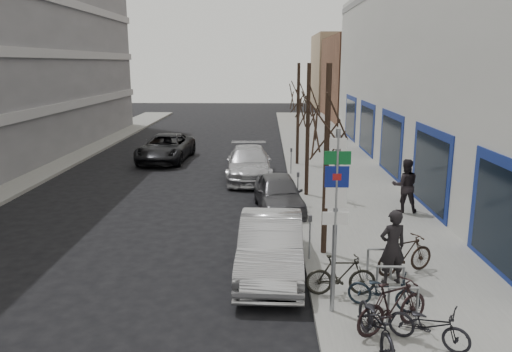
{
  "coord_description": "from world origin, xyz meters",
  "views": [
    {
      "loc": [
        0.94,
        -10.12,
        5.51
      ],
      "look_at": [
        0.61,
        5.28,
        2.0
      ],
      "focal_mm": 35.0,
      "sensor_mm": 36.0,
      "label": 1
    }
  ],
  "objects_px": {
    "bike_far_curb": "(429,322)",
    "pedestrian_near": "(392,247)",
    "tree_far": "(298,90)",
    "pedestrian_far": "(405,185)",
    "bike_rack": "(390,279)",
    "parked_car_front": "(271,246)",
    "highway_sign_pole": "(336,211)",
    "bike_mid_curb": "(384,288)",
    "bike_far_inner": "(405,254)",
    "bike_near_right": "(393,305)",
    "tree_near": "(328,116)",
    "meter_back": "(291,158)",
    "parked_car_mid": "(279,193)",
    "bike_near_left": "(377,320)",
    "lane_car": "(166,148)",
    "parked_car_back": "(249,163)",
    "tree_mid": "(308,99)",
    "meter_mid": "(298,185)",
    "meter_front": "(310,233)",
    "bike_mid_inner": "(341,275)"
  },
  "relations": [
    {
      "from": "tree_near",
      "to": "meter_back",
      "type": "height_order",
      "value": "tree_near"
    },
    {
      "from": "meter_mid",
      "to": "meter_front",
      "type": "bearing_deg",
      "value": -90.0
    },
    {
      "from": "tree_near",
      "to": "parked_car_back",
      "type": "distance_m",
      "value": 10.79
    },
    {
      "from": "parked_car_front",
      "to": "tree_far",
      "type": "bearing_deg",
      "value": 85.57
    },
    {
      "from": "tree_far",
      "to": "meter_front",
      "type": "height_order",
      "value": "tree_far"
    },
    {
      "from": "bike_far_inner",
      "to": "bike_near_right",
      "type": "bearing_deg",
      "value": 135.39
    },
    {
      "from": "pedestrian_near",
      "to": "bike_mid_curb",
      "type": "bearing_deg",
      "value": 55.67
    },
    {
      "from": "meter_mid",
      "to": "bike_mid_inner",
      "type": "relative_size",
      "value": 0.76
    },
    {
      "from": "meter_front",
      "to": "parked_car_front",
      "type": "distance_m",
      "value": 1.29
    },
    {
      "from": "bike_near_left",
      "to": "parked_car_back",
      "type": "distance_m",
      "value": 15.19
    },
    {
      "from": "bike_far_curb",
      "to": "pedestrian_near",
      "type": "height_order",
      "value": "pedestrian_near"
    },
    {
      "from": "tree_mid",
      "to": "bike_far_inner",
      "type": "distance_m",
      "value": 8.86
    },
    {
      "from": "bike_far_inner",
      "to": "parked_car_back",
      "type": "xyz_separation_m",
      "value": [
        -4.45,
        11.39,
        0.08
      ]
    },
    {
      "from": "meter_mid",
      "to": "tree_mid",
      "type": "bearing_deg",
      "value": 73.3
    },
    {
      "from": "lane_car",
      "to": "pedestrian_far",
      "type": "xyz_separation_m",
      "value": [
        10.82,
        -10.25,
        0.39
      ]
    },
    {
      "from": "bike_mid_curb",
      "to": "lane_car",
      "type": "relative_size",
      "value": 0.29
    },
    {
      "from": "bike_far_curb",
      "to": "pedestrian_far",
      "type": "distance_m",
      "value": 9.15
    },
    {
      "from": "bike_rack",
      "to": "pedestrian_far",
      "type": "xyz_separation_m",
      "value": [
        2.2,
        7.03,
        0.49
      ]
    },
    {
      "from": "pedestrian_far",
      "to": "bike_rack",
      "type": "bearing_deg",
      "value": 76.17
    },
    {
      "from": "parked_car_front",
      "to": "lane_car",
      "type": "relative_size",
      "value": 0.86
    },
    {
      "from": "tree_near",
      "to": "lane_car",
      "type": "relative_size",
      "value": 1.01
    },
    {
      "from": "highway_sign_pole",
      "to": "tree_far",
      "type": "xyz_separation_m",
      "value": [
        0.2,
        16.51,
        1.65
      ]
    },
    {
      "from": "tree_far",
      "to": "bike_mid_curb",
      "type": "bearing_deg",
      "value": -86.67
    },
    {
      "from": "parked_car_back",
      "to": "meter_mid",
      "type": "bearing_deg",
      "value": -69.78
    },
    {
      "from": "bike_near_right",
      "to": "pedestrian_far",
      "type": "relative_size",
      "value": 0.92
    },
    {
      "from": "bike_mid_curb",
      "to": "parked_car_mid",
      "type": "xyz_separation_m",
      "value": [
        -2.15,
        7.96,
        0.06
      ]
    },
    {
      "from": "bike_rack",
      "to": "tree_near",
      "type": "bearing_deg",
      "value": 112.48
    },
    {
      "from": "highway_sign_pole",
      "to": "bike_mid_curb",
      "type": "xyz_separation_m",
      "value": [
        1.15,
        0.16,
        -1.82
      ]
    },
    {
      "from": "tree_mid",
      "to": "tree_far",
      "type": "distance_m",
      "value": 6.5
    },
    {
      "from": "highway_sign_pole",
      "to": "meter_back",
      "type": "height_order",
      "value": "highway_sign_pole"
    },
    {
      "from": "bike_near_left",
      "to": "bike_near_right",
      "type": "xyz_separation_m",
      "value": [
        0.46,
        0.64,
        -0.02
      ]
    },
    {
      "from": "tree_far",
      "to": "pedestrian_near",
      "type": "height_order",
      "value": "tree_far"
    },
    {
      "from": "parked_car_front",
      "to": "tree_near",
      "type": "bearing_deg",
      "value": 39.21
    },
    {
      "from": "bike_rack",
      "to": "tree_mid",
      "type": "height_order",
      "value": "tree_mid"
    },
    {
      "from": "bike_near_right",
      "to": "parked_car_mid",
      "type": "xyz_separation_m",
      "value": [
        -2.11,
        8.92,
        -0.01
      ]
    },
    {
      "from": "bike_near_left",
      "to": "pedestrian_far",
      "type": "bearing_deg",
      "value": 64.11
    },
    {
      "from": "parked_car_front",
      "to": "highway_sign_pole",
      "type": "bearing_deg",
      "value": -58.47
    },
    {
      "from": "tree_mid",
      "to": "parked_car_back",
      "type": "distance_m",
      "value": 5.42
    },
    {
      "from": "bike_mid_curb",
      "to": "bike_far_curb",
      "type": "relative_size",
      "value": 1.0
    },
    {
      "from": "pedestrian_near",
      "to": "bike_far_inner",
      "type": "bearing_deg",
      "value": -144.44
    },
    {
      "from": "tree_near",
      "to": "parked_car_front",
      "type": "relative_size",
      "value": 1.17
    },
    {
      "from": "meter_front",
      "to": "bike_near_left",
      "type": "relative_size",
      "value": 0.67
    },
    {
      "from": "tree_near",
      "to": "pedestrian_near",
      "type": "xyz_separation_m",
      "value": [
        1.44,
        -2.02,
        -3.01
      ]
    },
    {
      "from": "parked_car_back",
      "to": "lane_car",
      "type": "height_order",
      "value": "parked_car_back"
    },
    {
      "from": "bike_mid_curb",
      "to": "parked_car_front",
      "type": "distance_m",
      "value": 3.31
    },
    {
      "from": "meter_mid",
      "to": "pedestrian_near",
      "type": "height_order",
      "value": "pedestrian_near"
    },
    {
      "from": "tree_near",
      "to": "bike_mid_curb",
      "type": "distance_m",
      "value": 4.91
    },
    {
      "from": "pedestrian_near",
      "to": "parked_car_back",
      "type": "bearing_deg",
      "value": -85.86
    },
    {
      "from": "meter_back",
      "to": "bike_near_left",
      "type": "height_order",
      "value": "meter_back"
    },
    {
      "from": "parked_car_back",
      "to": "pedestrian_near",
      "type": "bearing_deg",
      "value": -74.12
    }
  ]
}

